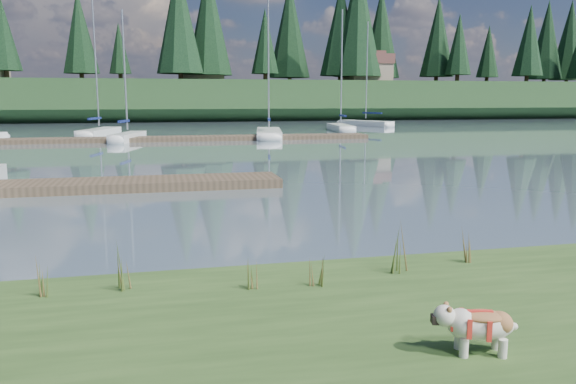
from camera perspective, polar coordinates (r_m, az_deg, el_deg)
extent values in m
plane|color=slate|center=(40.10, -12.97, 5.06)|extent=(200.00, 200.00, 0.00)
cube|color=#1B3519|center=(82.99, -13.05, 8.98)|extent=(200.00, 20.00, 5.00)
cylinder|color=silver|center=(6.20, 17.44, -14.87)|extent=(0.09, 0.09, 0.20)
cylinder|color=silver|center=(6.37, 16.95, -14.16)|extent=(0.09, 0.09, 0.20)
cylinder|color=silver|center=(6.31, 20.97, -14.61)|extent=(0.09, 0.09, 0.20)
cylinder|color=silver|center=(6.48, 20.39, -13.93)|extent=(0.09, 0.09, 0.20)
ellipsoid|color=silver|center=(6.26, 19.14, -12.66)|extent=(0.71, 0.47, 0.30)
ellipsoid|color=#9F663B|center=(6.22, 19.19, -11.82)|extent=(0.51, 0.41, 0.11)
ellipsoid|color=silver|center=(6.12, 15.61, -12.01)|extent=(0.28, 0.28, 0.23)
cube|color=black|center=(6.11, 14.68, -12.39)|extent=(0.09, 0.13, 0.09)
cube|color=#4C3D2C|center=(19.63, -24.69, 0.42)|extent=(16.00, 2.00, 0.30)
cube|color=#4C3D2C|center=(40.14, -10.11, 5.37)|extent=(26.00, 2.20, 0.30)
cube|color=white|center=(46.93, -18.61, 5.69)|extent=(2.98, 6.58, 0.70)
ellipsoid|color=white|center=(49.96, -17.36, 5.96)|extent=(1.79, 2.04, 0.70)
cylinder|color=silver|center=(46.94, -18.98, 12.52)|extent=(0.12, 0.12, 10.03)
cube|color=navy|center=(46.05, -19.05, 7.08)|extent=(0.82, 2.53, 0.20)
cube|color=white|center=(40.69, -15.96, 5.31)|extent=(2.43, 5.23, 0.70)
ellipsoid|color=white|center=(43.12, -14.93, 5.57)|extent=(1.43, 1.63, 0.70)
cylinder|color=silver|center=(40.64, -16.26, 11.77)|extent=(0.12, 0.12, 8.02)
cube|color=navy|center=(39.97, -16.35, 6.92)|extent=(0.71, 2.01, 0.20)
cube|color=white|center=(43.07, -1.96, 5.88)|extent=(3.14, 8.03, 0.70)
ellipsoid|color=white|center=(46.98, -2.02, 6.19)|extent=(2.06, 2.41, 0.70)
cylinder|color=silver|center=(43.15, -2.01, 14.67)|extent=(0.12, 0.12, 12.05)
cube|color=navy|center=(41.94, -1.95, 7.40)|extent=(0.75, 3.10, 0.20)
cube|color=white|center=(51.54, 5.37, 6.45)|extent=(2.20, 6.51, 0.70)
ellipsoid|color=white|center=(54.67, 4.71, 6.63)|extent=(1.59, 1.89, 0.70)
cylinder|color=silver|center=(51.54, 5.47, 12.56)|extent=(0.12, 0.12, 9.84)
cube|color=navy|center=(50.64, 5.58, 7.73)|extent=(0.50, 2.54, 0.20)
cube|color=white|center=(60.88, 7.89, 6.87)|extent=(4.31, 6.68, 0.70)
ellipsoid|color=white|center=(63.22, 5.67, 7.01)|extent=(2.11, 2.28, 0.70)
cylinder|color=silver|center=(60.88, 8.01, 12.11)|extent=(0.12, 0.12, 9.98)
cube|color=navy|center=(60.21, 8.55, 7.95)|extent=(1.35, 2.48, 0.20)
cone|color=#475B23|center=(8.10, -16.89, -7.28)|extent=(0.03, 0.03, 0.65)
cone|color=brown|center=(8.04, -16.11, -7.84)|extent=(0.03, 0.03, 0.52)
cone|color=#475B23|center=(8.11, -16.46, -6.98)|extent=(0.03, 0.03, 0.72)
cone|color=brown|center=(8.09, -15.87, -7.98)|extent=(0.03, 0.03, 0.46)
cone|color=#475B23|center=(8.03, -16.77, -7.66)|extent=(0.03, 0.03, 0.59)
cone|color=#475B23|center=(7.93, -4.01, -8.18)|extent=(0.03, 0.03, 0.41)
cone|color=brown|center=(7.89, -3.13, -8.56)|extent=(0.03, 0.03, 0.33)
cone|color=#475B23|center=(7.96, -3.62, -7.95)|extent=(0.03, 0.03, 0.45)
cone|color=brown|center=(7.94, -2.96, -8.60)|extent=(0.03, 0.03, 0.29)
cone|color=#475B23|center=(7.86, -3.77, -8.48)|extent=(0.03, 0.03, 0.37)
cone|color=#475B23|center=(8.69, 10.80, -5.74)|extent=(0.03, 0.03, 0.70)
cone|color=brown|center=(8.69, 11.64, -6.24)|extent=(0.03, 0.03, 0.56)
cone|color=#475B23|center=(8.73, 11.09, -5.44)|extent=(0.03, 0.03, 0.77)
cone|color=brown|center=(8.75, 11.70, -6.38)|extent=(0.03, 0.03, 0.49)
cone|color=#475B23|center=(8.64, 11.12, -6.08)|extent=(0.03, 0.03, 0.63)
cone|color=#475B23|center=(8.25, -24.19, -7.89)|extent=(0.03, 0.03, 0.52)
cone|color=brown|center=(8.18, -23.50, -8.37)|extent=(0.03, 0.03, 0.42)
cone|color=#475B23|center=(8.26, -23.75, -7.65)|extent=(0.03, 0.03, 0.57)
cone|color=brown|center=(8.22, -23.23, -8.46)|extent=(0.03, 0.03, 0.36)
cone|color=#475B23|center=(8.18, -24.15, -8.23)|extent=(0.03, 0.03, 0.47)
cone|color=#475B23|center=(7.93, 2.45, -8.14)|extent=(0.03, 0.03, 0.41)
cone|color=brown|center=(7.91, 3.36, -8.51)|extent=(0.03, 0.03, 0.33)
cone|color=#475B23|center=(7.97, 2.81, -7.91)|extent=(0.03, 0.03, 0.45)
cone|color=brown|center=(7.96, 3.49, -8.55)|extent=(0.03, 0.03, 0.29)
cone|color=#475B23|center=(7.87, 2.75, -8.44)|extent=(0.03, 0.03, 0.37)
cone|color=#475B23|center=(9.50, 17.34, -5.27)|extent=(0.03, 0.03, 0.51)
cone|color=brown|center=(9.51, 18.12, -5.61)|extent=(0.03, 0.03, 0.41)
cone|color=#475B23|center=(9.55, 17.57, -5.04)|extent=(0.03, 0.03, 0.56)
cone|color=brown|center=(9.56, 18.14, -5.69)|extent=(0.03, 0.03, 0.36)
cone|color=#475B23|center=(9.45, 17.68, -5.52)|extent=(0.03, 0.03, 0.46)
cube|color=#33281C|center=(8.88, -12.83, -9.73)|extent=(60.00, 0.50, 0.14)
cylinder|color=#382619|center=(82.66, -20.22, 11.00)|extent=(0.60, 0.60, 1.80)
cone|color=black|center=(83.07, -20.46, 15.03)|extent=(4.84, 4.84, 11.00)
cylinder|color=#382619|center=(76.10, -10.85, 11.58)|extent=(0.60, 0.60, 1.80)
cone|color=black|center=(76.72, -11.03, 16.96)|extent=(6.16, 6.16, 14.00)
cylinder|color=#382619|center=(81.42, -2.32, 11.60)|extent=(0.60, 0.60, 1.80)
cone|color=black|center=(81.75, -2.34, 15.07)|extent=(3.96, 3.96, 9.00)
cylinder|color=#382619|center=(82.89, 7.00, 11.50)|extent=(0.60, 0.60, 1.80)
cone|color=black|center=(83.57, 7.12, 17.06)|extent=(7.04, 7.04, 16.00)
cylinder|color=#382619|center=(91.24, 14.80, 11.07)|extent=(0.60, 0.60, 1.80)
cone|color=black|center=(91.66, 14.98, 15.01)|extent=(5.28, 5.28, 12.00)
cylinder|color=#382619|center=(94.62, 23.07, 10.57)|extent=(0.60, 0.60, 1.80)
cone|color=black|center=(94.96, 23.29, 13.96)|extent=(4.62, 4.62, 10.50)
cube|color=gray|center=(81.28, -8.84, 11.85)|extent=(6.00, 5.00, 2.80)
cube|color=brown|center=(81.40, -8.88, 13.33)|extent=(6.30, 5.30, 1.40)
cube|color=brown|center=(81.45, -8.89, 13.89)|extent=(4.20, 3.60, 0.70)
cube|color=gray|center=(84.54, 8.07, 11.78)|extent=(6.00, 5.00, 2.80)
cube|color=brown|center=(84.65, 8.11, 13.20)|extent=(6.30, 5.30, 1.40)
cube|color=brown|center=(84.70, 8.12, 13.74)|extent=(4.20, 3.60, 0.70)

